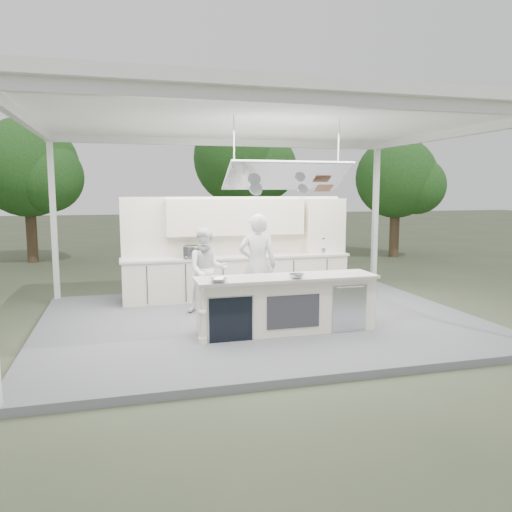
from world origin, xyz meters
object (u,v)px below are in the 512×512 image
object	(u,v)px
head_chef	(257,265)
sous_chef	(207,270)
demo_island	(285,304)
back_counter	(238,277)

from	to	relation	value
head_chef	sous_chef	xyz separation A→B (m)	(-0.87, 0.53, -0.14)
demo_island	back_counter	size ratio (longest dim) A/B	0.61
head_chef	sous_chef	distance (m)	1.03
demo_island	head_chef	distance (m)	1.26
head_chef	sous_chef	world-z (taller)	head_chef
demo_island	sous_chef	distance (m)	2.01
sous_chef	head_chef	bearing A→B (deg)	-26.37
sous_chef	demo_island	bearing A→B (deg)	-52.68
back_counter	head_chef	size ratio (longest dim) A/B	2.60
head_chef	sous_chef	size ratio (longest dim) A/B	1.17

